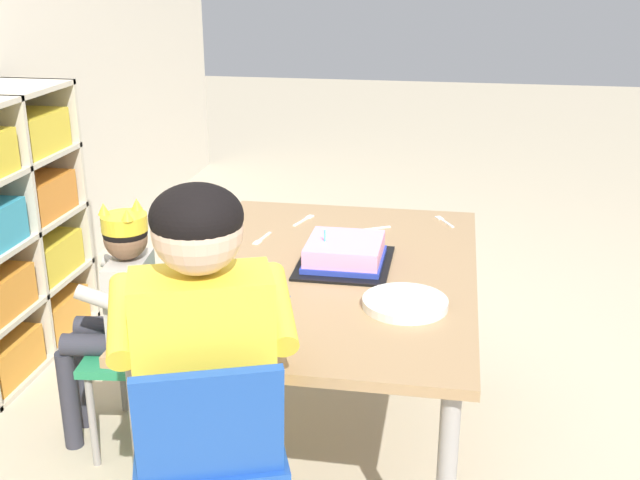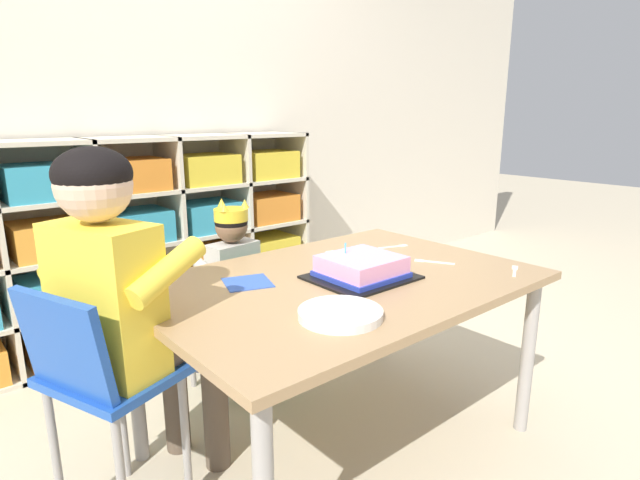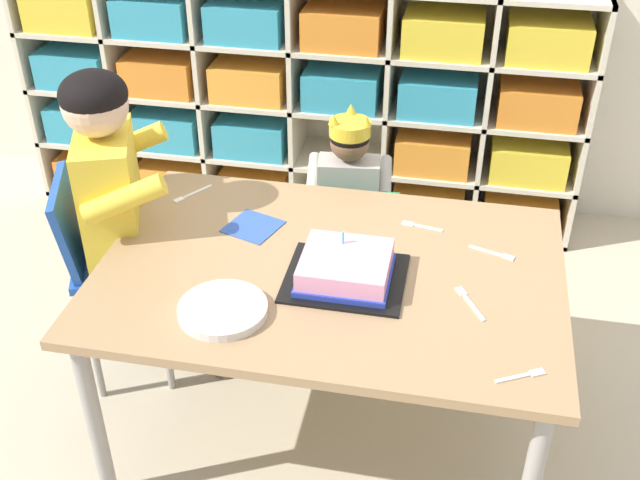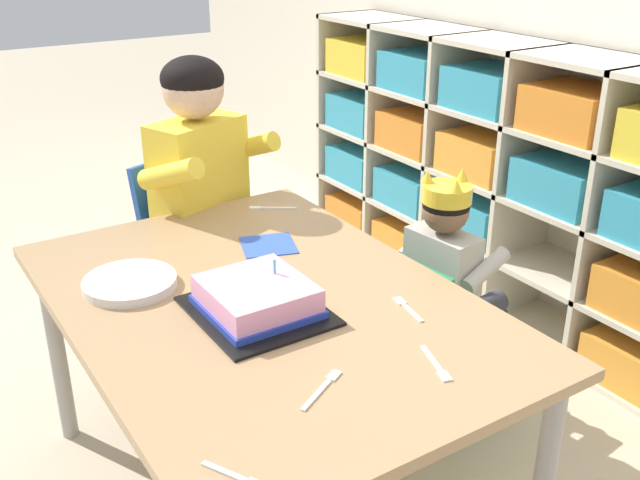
{
  "view_description": "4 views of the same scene",
  "coord_description": "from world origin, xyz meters",
  "px_view_note": "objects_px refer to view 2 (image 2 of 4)",
  "views": [
    {
      "loc": [
        -2.16,
        -0.35,
        1.51
      ],
      "look_at": [
        0.06,
        0.03,
        0.69
      ],
      "focal_mm": 44.23,
      "sensor_mm": 36.0,
      "label": 1
    },
    {
      "loc": [
        -1.1,
        -1.19,
        1.16
      ],
      "look_at": [
        -0.03,
        0.07,
        0.75
      ],
      "focal_mm": 28.67,
      "sensor_mm": 36.0,
      "label": 2
    },
    {
      "loc": [
        0.32,
        -1.72,
        1.89
      ],
      "look_at": [
        -0.03,
        0.03,
        0.69
      ],
      "focal_mm": 43.98,
      "sensor_mm": 36.0,
      "label": 3
    },
    {
      "loc": [
        1.38,
        -0.73,
        1.47
      ],
      "look_at": [
        0.03,
        0.14,
        0.75
      ],
      "focal_mm": 41.47,
      "sensor_mm": 36.0,
      "label": 4
    }
  ],
  "objects_px": {
    "classroom_chair_blue": "(244,308)",
    "fork_near_cake_tray": "(515,270)",
    "adult_helper_seated": "(126,293)",
    "classroom_chair_adult_side": "(99,380)",
    "paper_plate_stack": "(340,314)",
    "fork_by_napkin": "(338,251)",
    "fork_scattered_mid_table": "(432,262)",
    "fork_near_child_seat": "(395,246)",
    "birthday_cake_on_tray": "(361,269)",
    "fork_at_table_front_edge": "(157,288)",
    "child_with_crown": "(227,271)",
    "activity_table": "(341,295)"
  },
  "relations": [
    {
      "from": "activity_table",
      "to": "fork_scattered_mid_table",
      "type": "xyz_separation_m",
      "value": [
        0.38,
        -0.08,
        0.06
      ]
    },
    {
      "from": "child_with_crown",
      "to": "classroom_chair_blue",
      "type": "bearing_deg",
      "value": 89.34
    },
    {
      "from": "classroom_chair_blue",
      "to": "child_with_crown",
      "type": "relative_size",
      "value": 0.74
    },
    {
      "from": "activity_table",
      "to": "fork_by_napkin",
      "type": "height_order",
      "value": "fork_by_napkin"
    },
    {
      "from": "adult_helper_seated",
      "to": "birthday_cake_on_tray",
      "type": "height_order",
      "value": "adult_helper_seated"
    },
    {
      "from": "classroom_chair_adult_side",
      "to": "fork_near_cake_tray",
      "type": "relative_size",
      "value": 6.25
    },
    {
      "from": "child_with_crown",
      "to": "fork_near_child_seat",
      "type": "distance_m",
      "value": 0.72
    },
    {
      "from": "fork_scattered_mid_table",
      "to": "fork_by_napkin",
      "type": "bearing_deg",
      "value": 176.16
    },
    {
      "from": "activity_table",
      "to": "classroom_chair_adult_side",
      "type": "bearing_deg",
      "value": 169.5
    },
    {
      "from": "classroom_chair_blue",
      "to": "fork_near_cake_tray",
      "type": "relative_size",
      "value": 5.12
    },
    {
      "from": "activity_table",
      "to": "classroom_chair_blue",
      "type": "relative_size",
      "value": 2.12
    },
    {
      "from": "fork_near_cake_tray",
      "to": "birthday_cake_on_tray",
      "type": "bearing_deg",
      "value": -59.36
    },
    {
      "from": "adult_helper_seated",
      "to": "fork_near_cake_tray",
      "type": "height_order",
      "value": "adult_helper_seated"
    },
    {
      "from": "adult_helper_seated",
      "to": "birthday_cake_on_tray",
      "type": "distance_m",
      "value": 0.73
    },
    {
      "from": "classroom_chair_blue",
      "to": "birthday_cake_on_tray",
      "type": "height_order",
      "value": "birthday_cake_on_tray"
    },
    {
      "from": "fork_near_cake_tray",
      "to": "fork_near_child_seat",
      "type": "bearing_deg",
      "value": -109.29
    },
    {
      "from": "classroom_chair_blue",
      "to": "fork_by_napkin",
      "type": "relative_size",
      "value": 4.84
    },
    {
      "from": "child_with_crown",
      "to": "fork_at_table_front_edge",
      "type": "relative_size",
      "value": 6.25
    },
    {
      "from": "fork_near_cake_tray",
      "to": "fork_at_table_front_edge",
      "type": "height_order",
      "value": "same"
    },
    {
      "from": "fork_scattered_mid_table",
      "to": "birthday_cake_on_tray",
      "type": "bearing_deg",
      "value": -125.14
    },
    {
      "from": "classroom_chair_blue",
      "to": "adult_helper_seated",
      "type": "distance_m",
      "value": 0.78
    },
    {
      "from": "fork_near_child_seat",
      "to": "fork_by_napkin",
      "type": "height_order",
      "value": "same"
    },
    {
      "from": "classroom_chair_blue",
      "to": "classroom_chair_adult_side",
      "type": "xyz_separation_m",
      "value": [
        -0.71,
        -0.41,
        0.1
      ]
    },
    {
      "from": "fork_at_table_front_edge",
      "to": "paper_plate_stack",
      "type": "bearing_deg",
      "value": -119.03
    },
    {
      "from": "activity_table",
      "to": "fork_at_table_front_edge",
      "type": "xyz_separation_m",
      "value": [
        -0.51,
        0.3,
        0.06
      ]
    },
    {
      "from": "adult_helper_seated",
      "to": "fork_by_napkin",
      "type": "distance_m",
      "value": 0.87
    },
    {
      "from": "activity_table",
      "to": "child_with_crown",
      "type": "distance_m",
      "value": 0.66
    },
    {
      "from": "classroom_chair_adult_side",
      "to": "fork_by_napkin",
      "type": "height_order",
      "value": "classroom_chair_adult_side"
    },
    {
      "from": "adult_helper_seated",
      "to": "fork_near_cake_tray",
      "type": "relative_size",
      "value": 9.18
    },
    {
      "from": "classroom_chair_adult_side",
      "to": "paper_plate_stack",
      "type": "distance_m",
      "value": 0.67
    },
    {
      "from": "birthday_cake_on_tray",
      "to": "fork_by_napkin",
      "type": "distance_m",
      "value": 0.35
    },
    {
      "from": "fork_by_napkin",
      "to": "activity_table",
      "type": "bearing_deg",
      "value": -120.11
    },
    {
      "from": "fork_by_napkin",
      "to": "fork_scattered_mid_table",
      "type": "xyz_separation_m",
      "value": [
        0.16,
        -0.34,
        0.0
      ]
    },
    {
      "from": "classroom_chair_blue",
      "to": "fork_at_table_front_edge",
      "type": "xyz_separation_m",
      "value": [
        -0.46,
        -0.25,
        0.26
      ]
    },
    {
      "from": "child_with_crown",
      "to": "activity_table",
      "type": "bearing_deg",
      "value": 87.92
    },
    {
      "from": "paper_plate_stack",
      "to": "fork_at_table_front_edge",
      "type": "relative_size",
      "value": 1.76
    },
    {
      "from": "fork_near_cake_tray",
      "to": "fork_scattered_mid_table",
      "type": "distance_m",
      "value": 0.29
    },
    {
      "from": "fork_at_table_front_edge",
      "to": "child_with_crown",
      "type": "bearing_deg",
      "value": -17.71
    },
    {
      "from": "child_with_crown",
      "to": "fork_by_napkin",
      "type": "xyz_separation_m",
      "value": [
        0.28,
        -0.4,
        0.12
      ]
    },
    {
      "from": "activity_table",
      "to": "paper_plate_stack",
      "type": "relative_size",
      "value": 5.56
    },
    {
      "from": "paper_plate_stack",
      "to": "fork_by_napkin",
      "type": "xyz_separation_m",
      "value": [
        0.45,
        0.51,
        -0.01
      ]
    },
    {
      "from": "fork_near_cake_tray",
      "to": "fork_scattered_mid_table",
      "type": "height_order",
      "value": "same"
    },
    {
      "from": "classroom_chair_adult_side",
      "to": "birthday_cake_on_tray",
      "type": "xyz_separation_m",
      "value": [
        0.8,
        -0.18,
        0.19
      ]
    },
    {
      "from": "activity_table",
      "to": "paper_plate_stack",
      "type": "bearing_deg",
      "value": -133.04
    },
    {
      "from": "activity_table",
      "to": "fork_by_napkin",
      "type": "distance_m",
      "value": 0.35
    },
    {
      "from": "activity_table",
      "to": "birthday_cake_on_tray",
      "type": "bearing_deg",
      "value": -40.68
    },
    {
      "from": "classroom_chair_adult_side",
      "to": "fork_near_child_seat",
      "type": "bearing_deg",
      "value": -109.49
    },
    {
      "from": "fork_near_cake_tray",
      "to": "child_with_crown",
      "type": "bearing_deg",
      "value": -87.67
    },
    {
      "from": "child_with_crown",
      "to": "birthday_cake_on_tray",
      "type": "distance_m",
      "value": 0.72
    },
    {
      "from": "child_with_crown",
      "to": "classroom_chair_adult_side",
      "type": "bearing_deg",
      "value": 29.74
    }
  ]
}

